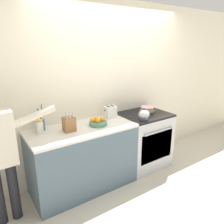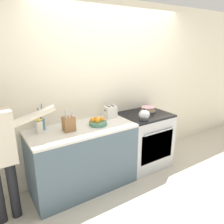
{
  "view_description": "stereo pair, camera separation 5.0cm",
  "coord_description": "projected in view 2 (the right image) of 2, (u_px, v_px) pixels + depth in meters",
  "views": [
    {
      "loc": [
        -1.94,
        -2.14,
        1.97
      ],
      "look_at": [
        -0.29,
        0.3,
        1.05
      ],
      "focal_mm": 35.0,
      "sensor_mm": 36.0,
      "label": 1
    },
    {
      "loc": [
        -1.9,
        -2.17,
        1.97
      ],
      "look_at": [
        -0.29,
        0.3,
        1.05
      ],
      "focal_mm": 35.0,
      "sensor_mm": 36.0,
      "label": 2
    }
  ],
  "objects": [
    {
      "name": "wall_back",
      "position": [
        114.0,
        88.0,
        3.47
      ],
      "size": [
        8.0,
        0.04,
        2.6
      ],
      "color": "silver",
      "rests_on": "ground_plane"
    },
    {
      "name": "utensil_crock",
      "position": [
        41.0,
        124.0,
        2.83
      ],
      "size": [
        0.09,
        0.09,
        0.35
      ],
      "color": "#477084",
      "rests_on": "counter_cabinet"
    },
    {
      "name": "tea_kettle",
      "position": [
        144.0,
        115.0,
        3.23
      ],
      "size": [
        0.2,
        0.17,
        0.16
      ],
      "color": "#B7BABF",
      "rests_on": "stove_range"
    },
    {
      "name": "ground_plane",
      "position": [
        138.0,
        180.0,
        3.31
      ],
      "size": [
        16.0,
        16.0,
        0.0
      ],
      "primitive_type": "plane",
      "color": "beige"
    },
    {
      "name": "counter_cabinet",
      "position": [
        83.0,
        158.0,
        3.05
      ],
      "size": [
        1.43,
        0.66,
        0.9
      ],
      "color": "#4C6070",
      "rests_on": "ground_plane"
    },
    {
      "name": "knife_block",
      "position": [
        69.0,
        124.0,
        2.79
      ],
      "size": [
        0.14,
        0.13,
        0.28
      ],
      "color": "olive",
      "rests_on": "counter_cabinet"
    },
    {
      "name": "stove_range",
      "position": [
        143.0,
        140.0,
        3.62
      ],
      "size": [
        0.78,
        0.69,
        0.9
      ],
      "color": "#B7BABF",
      "rests_on": "ground_plane"
    },
    {
      "name": "toaster",
      "position": [
        110.0,
        112.0,
        3.3
      ],
      "size": [
        0.19,
        0.13,
        0.18
      ],
      "color": "silver",
      "rests_on": "counter_cabinet"
    },
    {
      "name": "fruit_bowl",
      "position": [
        98.0,
        122.0,
        3.01
      ],
      "size": [
        0.25,
        0.25,
        0.11
      ],
      "color": "#4C7F66",
      "rests_on": "counter_cabinet"
    },
    {
      "name": "milk_carton",
      "position": [
        39.0,
        126.0,
        2.71
      ],
      "size": [
        0.07,
        0.07,
        0.2
      ],
      "color": "white",
      "rests_on": "counter_cabinet"
    },
    {
      "name": "layer_cake",
      "position": [
        148.0,
        109.0,
        3.63
      ],
      "size": [
        0.27,
        0.27,
        0.07
      ],
      "color": "#4C4C51",
      "rests_on": "stove_range"
    }
  ]
}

